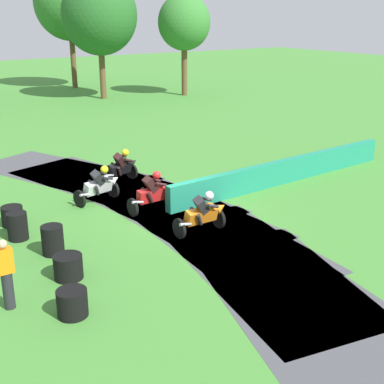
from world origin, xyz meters
TOP-DOWN VIEW (x-y plane):
  - ground_plane at (0.00, 0.00)m, footprint 120.00×120.00m
  - track_asphalt at (-0.52, -0.03)m, footprint 6.51×20.89m
  - safety_barrier at (5.04, 0.29)m, footprint 10.81×0.92m
  - motorcycle_lead_orange at (-0.33, -1.98)m, footprint 1.68×0.84m
  - motorcycle_chase_red at (-0.65, 0.35)m, footprint 1.68×0.74m
  - motorcycle_trailing_white at (-1.72, 2.15)m, footprint 1.72×1.07m
  - motorcycle_fourth_black at (-0.15, 3.70)m, footprint 1.73×1.14m
  - tire_stack_near at (-5.19, -4.05)m, footprint 0.66×0.66m
  - tire_stack_mid_a at (-4.64, -2.40)m, footprint 0.71×0.71m
  - tire_stack_mid_b at (-4.48, -0.88)m, footprint 0.59×0.59m
  - tire_stack_far at (-4.97, 0.62)m, footprint 0.58×0.58m
  - tire_stack_extra_a at (-4.80, 1.76)m, footprint 0.65×0.65m
  - track_marshal at (-6.23, -2.99)m, footprint 0.34×0.24m
  - tree_far_left at (13.90, 20.96)m, footprint 3.92×3.92m
  - tree_mid_rise at (8.48, 29.78)m, footprint 5.73×5.73m
  - tree_distant at (7.97, 22.91)m, footprint 5.38×5.38m

SIDE VIEW (x-z plane):
  - ground_plane at x=0.00m, z-range 0.00..0.00m
  - track_asphalt at x=-0.52m, z-range 0.00..0.01m
  - tire_stack_near at x=-5.19m, z-range 0.00..0.60m
  - tire_stack_mid_a at x=-4.64m, z-range 0.00..0.60m
  - tire_stack_extra_a at x=-4.80m, z-range 0.00..0.60m
  - tire_stack_mid_b at x=-4.48m, z-range 0.00..0.80m
  - tire_stack_far at x=-4.97m, z-range 0.00..0.80m
  - safety_barrier at x=5.04m, z-range 0.00..0.90m
  - motorcycle_trailing_white at x=-1.72m, z-range -0.08..1.34m
  - motorcycle_fourth_black at x=-0.15m, z-range -0.08..1.35m
  - motorcycle_lead_orange at x=-0.33m, z-range -0.08..1.35m
  - motorcycle_chase_red at x=-0.65m, z-range -0.05..1.37m
  - track_marshal at x=-6.23m, z-range 0.00..1.63m
  - tree_far_left at x=13.90m, z-range 1.63..9.09m
  - tree_distant at x=7.97m, z-range 1.54..10.30m
  - tree_mid_rise at x=8.48m, z-range 1.90..11.75m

